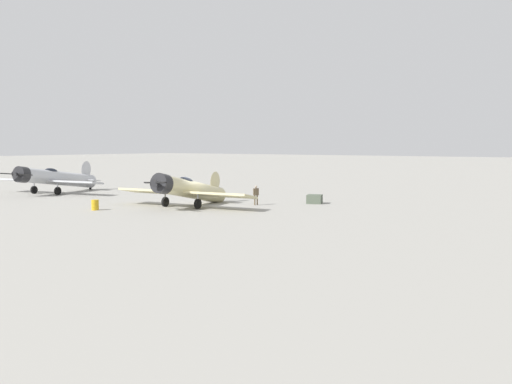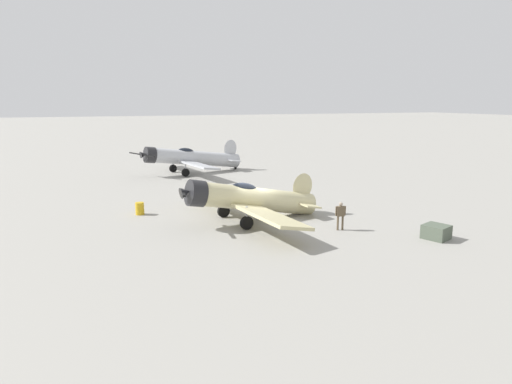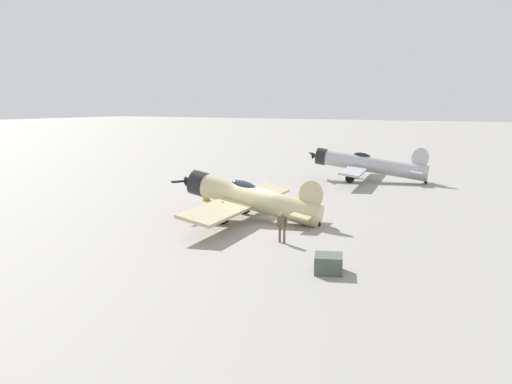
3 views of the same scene
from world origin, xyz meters
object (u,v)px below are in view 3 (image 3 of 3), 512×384
airplane_mid_apron (367,164)px  fuel_drum (206,195)px  equipment_crate (328,264)px  ground_crew_mechanic (282,224)px  airplane_foreground (248,198)px

airplane_mid_apron → fuel_drum: airplane_mid_apron is taller
equipment_crate → ground_crew_mechanic: bearing=-41.1°
airplane_foreground → ground_crew_mechanic: size_ratio=7.65×
fuel_drum → equipment_crate: bearing=141.1°
airplane_mid_apron → airplane_foreground: bearing=76.2°
ground_crew_mechanic → equipment_crate: 5.22m
ground_crew_mechanic → equipment_crate: size_ratio=1.04×
equipment_crate → fuel_drum: size_ratio=1.97×
airplane_foreground → fuel_drum: airplane_foreground is taller
airplane_mid_apron → fuel_drum: bearing=54.8°
airplane_foreground → equipment_crate: (-8.12, 7.21, -1.02)m
fuel_drum → airplane_foreground: bearing=145.1°
ground_crew_mechanic → fuel_drum: 13.04m
fuel_drum → ground_crew_mechanic: bearing=142.0°
airplane_foreground → airplane_mid_apron: size_ratio=0.98×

